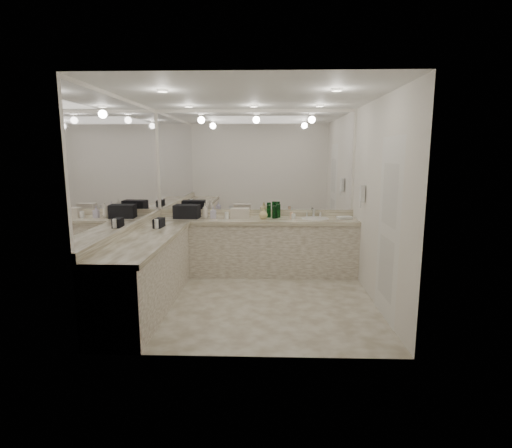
{
  "coord_description": "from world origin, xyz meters",
  "views": [
    {
      "loc": [
        0.22,
        -5.02,
        1.91
      ],
      "look_at": [
        0.05,
        0.4,
        0.95
      ],
      "focal_mm": 28.0,
      "sensor_mm": 36.0,
      "label": 1
    }
  ],
  "objects_px": {
    "hand_towel": "(345,218)",
    "wall_phone": "(362,193)",
    "soap_bottle_a": "(205,211)",
    "cream_cosmetic_case": "(240,213)",
    "soap_bottle_b": "(213,212)",
    "sink": "(315,219)",
    "black_toiletry_bag": "(187,211)",
    "soap_bottle_c": "(263,213)"
  },
  "relations": [
    {
      "from": "wall_phone",
      "to": "soap_bottle_c",
      "type": "xyz_separation_m",
      "value": [
        -1.42,
        0.45,
        -0.36
      ]
    },
    {
      "from": "cream_cosmetic_case",
      "to": "hand_towel",
      "type": "relative_size",
      "value": 1.28
    },
    {
      "from": "black_toiletry_bag",
      "to": "hand_towel",
      "type": "distance_m",
      "value": 2.49
    },
    {
      "from": "sink",
      "to": "hand_towel",
      "type": "distance_m",
      "value": 0.46
    },
    {
      "from": "wall_phone",
      "to": "cream_cosmetic_case",
      "type": "bearing_deg",
      "value": 164.24
    },
    {
      "from": "black_toiletry_bag",
      "to": "hand_towel",
      "type": "bearing_deg",
      "value": -0.13
    },
    {
      "from": "wall_phone",
      "to": "soap_bottle_b",
      "type": "bearing_deg",
      "value": 167.86
    },
    {
      "from": "wall_phone",
      "to": "black_toiletry_bag",
      "type": "distance_m",
      "value": 2.7
    },
    {
      "from": "wall_phone",
      "to": "cream_cosmetic_case",
      "type": "xyz_separation_m",
      "value": [
        -1.79,
        0.5,
        -0.37
      ]
    },
    {
      "from": "sink",
      "to": "soap_bottle_b",
      "type": "relative_size",
      "value": 2.34
    },
    {
      "from": "cream_cosmetic_case",
      "to": "soap_bottle_c",
      "type": "distance_m",
      "value": 0.37
    },
    {
      "from": "cream_cosmetic_case",
      "to": "soap_bottle_b",
      "type": "xyz_separation_m",
      "value": [
        -0.42,
        -0.03,
        0.01
      ]
    },
    {
      "from": "black_toiletry_bag",
      "to": "wall_phone",
      "type": "bearing_deg",
      "value": -10.55
    },
    {
      "from": "soap_bottle_a",
      "to": "soap_bottle_c",
      "type": "height_order",
      "value": "soap_bottle_a"
    },
    {
      "from": "wall_phone",
      "to": "soap_bottle_b",
      "type": "relative_size",
      "value": 1.28
    },
    {
      "from": "cream_cosmetic_case",
      "to": "soap_bottle_b",
      "type": "height_order",
      "value": "soap_bottle_b"
    },
    {
      "from": "sink",
      "to": "wall_phone",
      "type": "bearing_deg",
      "value": -39.57
    },
    {
      "from": "wall_phone",
      "to": "cream_cosmetic_case",
      "type": "relative_size",
      "value": 0.83
    },
    {
      "from": "hand_towel",
      "to": "soap_bottle_b",
      "type": "distance_m",
      "value": 2.07
    },
    {
      "from": "black_toiletry_bag",
      "to": "soap_bottle_c",
      "type": "height_order",
      "value": "black_toiletry_bag"
    },
    {
      "from": "wall_phone",
      "to": "soap_bottle_a",
      "type": "height_order",
      "value": "wall_phone"
    },
    {
      "from": "wall_phone",
      "to": "sink",
      "type": "bearing_deg",
      "value": 140.43
    },
    {
      "from": "wall_phone",
      "to": "black_toiletry_bag",
      "type": "height_order",
      "value": "wall_phone"
    },
    {
      "from": "hand_towel",
      "to": "soap_bottle_c",
      "type": "xyz_separation_m",
      "value": [
        -1.28,
        -0.03,
        0.07
      ]
    },
    {
      "from": "sink",
      "to": "soap_bottle_b",
      "type": "distance_m",
      "value": 1.61
    },
    {
      "from": "wall_phone",
      "to": "soap_bottle_b",
      "type": "distance_m",
      "value": 2.29
    },
    {
      "from": "hand_towel",
      "to": "sink",
      "type": "bearing_deg",
      "value": 178.02
    },
    {
      "from": "soap_bottle_b",
      "to": "black_toiletry_bag",
      "type": "bearing_deg",
      "value": 177.99
    },
    {
      "from": "wall_phone",
      "to": "hand_towel",
      "type": "distance_m",
      "value": 0.66
    },
    {
      "from": "black_toiletry_bag",
      "to": "soap_bottle_b",
      "type": "height_order",
      "value": "black_toiletry_bag"
    },
    {
      "from": "sink",
      "to": "hand_towel",
      "type": "relative_size",
      "value": 1.96
    },
    {
      "from": "sink",
      "to": "wall_phone",
      "type": "distance_m",
      "value": 0.91
    },
    {
      "from": "black_toiletry_bag",
      "to": "cream_cosmetic_case",
      "type": "bearing_deg",
      "value": 0.96
    },
    {
      "from": "sink",
      "to": "soap_bottle_c",
      "type": "xyz_separation_m",
      "value": [
        -0.81,
        -0.05,
        0.09
      ]
    },
    {
      "from": "hand_towel",
      "to": "wall_phone",
      "type": "bearing_deg",
      "value": -73.61
    },
    {
      "from": "black_toiletry_bag",
      "to": "cream_cosmetic_case",
      "type": "distance_m",
      "value": 0.84
    },
    {
      "from": "hand_towel",
      "to": "soap_bottle_a",
      "type": "xyz_separation_m",
      "value": [
        -2.2,
        0.02,
        0.1
      ]
    },
    {
      "from": "cream_cosmetic_case",
      "to": "soap_bottle_a",
      "type": "bearing_deg",
      "value": 179.98
    },
    {
      "from": "cream_cosmetic_case",
      "to": "wall_phone",
      "type": "bearing_deg",
      "value": -15.63
    },
    {
      "from": "sink",
      "to": "cream_cosmetic_case",
      "type": "bearing_deg",
      "value": 179.81
    },
    {
      "from": "sink",
      "to": "cream_cosmetic_case",
      "type": "relative_size",
      "value": 1.52
    },
    {
      "from": "sink",
      "to": "soap_bottle_b",
      "type": "height_order",
      "value": "soap_bottle_b"
    }
  ]
}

